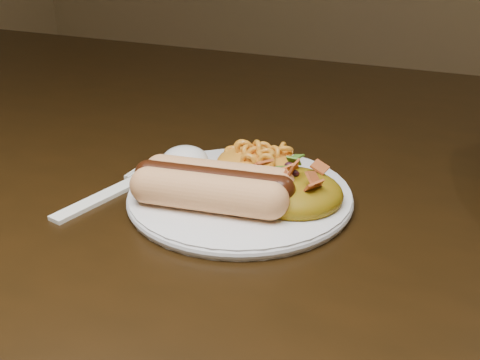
% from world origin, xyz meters
% --- Properties ---
extents(table, '(1.60, 0.90, 0.75)m').
position_xyz_m(table, '(0.00, 0.00, 0.66)').
color(table, black).
rests_on(table, floor).
extents(plate, '(0.25, 0.25, 0.01)m').
position_xyz_m(plate, '(0.03, -0.10, 0.76)').
color(plate, white).
rests_on(plate, table).
extents(hotdog, '(0.12, 0.08, 0.03)m').
position_xyz_m(hotdog, '(0.01, -0.13, 0.78)').
color(hotdog, '#F1B574').
rests_on(hotdog, plate).
extents(mac_and_cheese, '(0.08, 0.07, 0.03)m').
position_xyz_m(mac_and_cheese, '(0.02, -0.04, 0.78)').
color(mac_and_cheese, orange).
rests_on(mac_and_cheese, plate).
extents(sour_cream, '(0.05, 0.05, 0.03)m').
position_xyz_m(sour_cream, '(-0.04, -0.07, 0.77)').
color(sour_cream, white).
rests_on(sour_cream, plate).
extents(taco_salad, '(0.09, 0.08, 0.04)m').
position_xyz_m(taco_salad, '(0.08, -0.10, 0.78)').
color(taco_salad, '#BC4600').
rests_on(taco_salad, plate).
extents(fork, '(0.05, 0.15, 0.00)m').
position_xyz_m(fork, '(-0.09, -0.15, 0.75)').
color(fork, white).
rests_on(fork, table).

